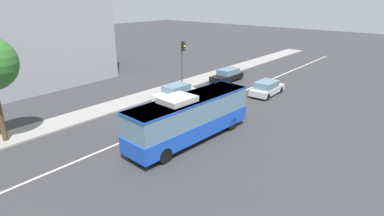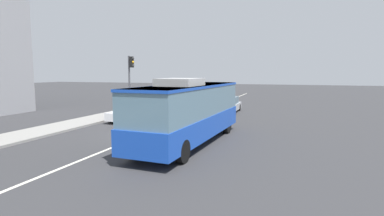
{
  "view_description": "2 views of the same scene",
  "coord_description": "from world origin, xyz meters",
  "px_view_note": "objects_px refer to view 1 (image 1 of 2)",
  "views": [
    {
      "loc": [
        -16.23,
        -16.19,
        9.57
      ],
      "look_at": [
        1.21,
        -1.36,
        1.2
      ],
      "focal_mm": 28.8,
      "sensor_mm": 36.0,
      "label": 1
    },
    {
      "loc": [
        -16.27,
        -8.7,
        3.76
      ],
      "look_at": [
        0.84,
        -2.72,
        1.63
      ],
      "focal_mm": 28.57,
      "sensor_mm": 36.0,
      "label": 2
    }
  ],
  "objects_px": {
    "sedan_black": "(227,75)",
    "sedan_white": "(175,92)",
    "transit_bus": "(190,116)",
    "traffic_light_near_corner": "(183,56)",
    "sedan_silver": "(267,88)"
  },
  "relations": [
    {
      "from": "transit_bus",
      "to": "traffic_light_near_corner",
      "type": "height_order",
      "value": "traffic_light_near_corner"
    },
    {
      "from": "sedan_white",
      "to": "sedan_silver",
      "type": "bearing_deg",
      "value": 139.71
    },
    {
      "from": "sedan_white",
      "to": "sedan_black",
      "type": "bearing_deg",
      "value": -179.62
    },
    {
      "from": "transit_bus",
      "to": "sedan_silver",
      "type": "distance_m",
      "value": 13.09
    },
    {
      "from": "sedan_white",
      "to": "traffic_light_near_corner",
      "type": "bearing_deg",
      "value": -149.33
    },
    {
      "from": "transit_bus",
      "to": "sedan_black",
      "type": "distance_m",
      "value": 16.47
    },
    {
      "from": "sedan_white",
      "to": "traffic_light_near_corner",
      "type": "relative_size",
      "value": 0.87
    },
    {
      "from": "sedan_black",
      "to": "sedan_silver",
      "type": "relative_size",
      "value": 1.0
    },
    {
      "from": "sedan_black",
      "to": "sedan_silver",
      "type": "bearing_deg",
      "value": 74.29
    },
    {
      "from": "transit_bus",
      "to": "traffic_light_near_corner",
      "type": "relative_size",
      "value": 1.94
    },
    {
      "from": "sedan_white",
      "to": "sedan_silver",
      "type": "height_order",
      "value": "same"
    },
    {
      "from": "sedan_black",
      "to": "traffic_light_near_corner",
      "type": "xyz_separation_m",
      "value": [
        -5.77,
        1.87,
        2.84
      ]
    },
    {
      "from": "sedan_white",
      "to": "traffic_light_near_corner",
      "type": "distance_m",
      "value": 4.74
    },
    {
      "from": "sedan_black",
      "to": "sedan_white",
      "type": "height_order",
      "value": "same"
    },
    {
      "from": "sedan_black",
      "to": "sedan_white",
      "type": "xyz_separation_m",
      "value": [
        -9.03,
        -0.08,
        0.0
      ]
    }
  ]
}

